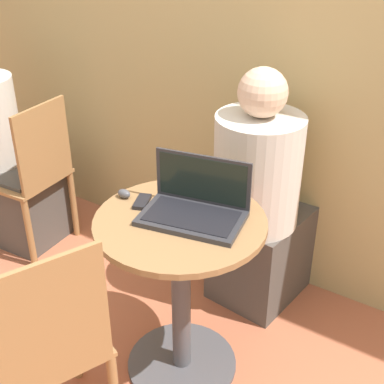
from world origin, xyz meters
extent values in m
plane|color=#B26042|center=(0.00, 0.00, 0.00)|extent=(12.00, 12.00, 0.00)
cube|color=tan|center=(0.00, 0.85, 1.30)|extent=(7.00, 0.05, 2.60)
cylinder|color=#4C4C51|center=(0.00, 0.00, 0.01)|extent=(0.47, 0.47, 0.02)
cylinder|color=#4C4C51|center=(0.00, 0.00, 0.37)|extent=(0.08, 0.08, 0.71)
cylinder|color=olive|center=(0.00, 0.00, 0.74)|extent=(0.65, 0.65, 0.02)
cube|color=#2D2D33|center=(0.04, 0.02, 0.76)|extent=(0.41, 0.30, 0.02)
cube|color=black|center=(0.04, 0.02, 0.77)|extent=(0.36, 0.25, 0.00)
cube|color=#2D2D33|center=(0.02, 0.13, 0.87)|extent=(0.37, 0.09, 0.20)
cube|color=black|center=(0.02, 0.12, 0.87)|extent=(0.34, 0.07, 0.17)
cube|color=black|center=(-0.19, 0.02, 0.76)|extent=(0.08, 0.12, 0.02)
ellipsoid|color=#4C4C51|center=(-0.28, 0.01, 0.77)|extent=(0.06, 0.04, 0.04)
cylinder|color=#9E7042|center=(-0.34, -0.29, 0.22)|extent=(0.04, 0.04, 0.43)
cube|color=#9E7042|center=(-0.24, -0.53, 0.44)|extent=(0.52, 0.52, 0.02)
cube|color=#9E7042|center=(-0.06, -0.60, 0.68)|extent=(0.15, 0.35, 0.46)
cube|color=#4C4742|center=(0.05, 0.69, 0.23)|extent=(0.42, 0.58, 0.47)
cylinder|color=beige|center=(0.04, 0.55, 0.73)|extent=(0.39, 0.39, 0.51)
sphere|color=beige|center=(0.04, 0.55, 1.09)|extent=(0.21, 0.21, 0.21)
cylinder|color=#9E7042|center=(-1.46, 0.47, 0.21)|extent=(0.04, 0.04, 0.42)
cylinder|color=#9E7042|center=(-1.10, 0.49, 0.21)|extent=(0.04, 0.04, 0.42)
cylinder|color=#9E7042|center=(-1.07, 0.14, 0.21)|extent=(0.04, 0.04, 0.42)
cube|color=#9E7042|center=(-1.27, 0.30, 0.43)|extent=(0.43, 0.43, 0.02)
cube|color=#9E7042|center=(-1.08, 0.32, 0.66)|extent=(0.04, 0.37, 0.44)
cube|color=#4C4742|center=(-1.39, 0.31, 0.23)|extent=(0.54, 0.39, 0.46)
camera|label=1|loc=(0.95, -1.37, 1.81)|focal=50.00mm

